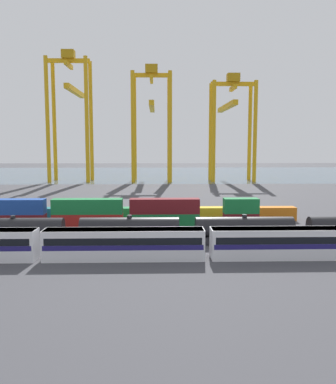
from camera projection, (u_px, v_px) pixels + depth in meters
ground_plane at (146, 198)px, 113.24m from camera, size 420.00×420.00×0.00m
harbour_water at (150, 174)px, 205.98m from camera, size 400.00×110.00×0.01m
passenger_train at (124, 243)px, 52.10m from camera, size 62.72×3.14×3.90m
freight_tank_row at (244, 230)px, 60.54m from camera, size 81.82×2.85×4.31m
shipping_container_1 at (10, 222)px, 70.98m from camera, size 12.10×2.44×2.60m
shipping_container_2 at (9, 207)px, 70.68m from camera, size 12.10×2.44×2.60m
shipping_container_3 at (88, 221)px, 71.35m from camera, size 12.10×2.44×2.60m
shipping_container_4 at (87, 206)px, 71.05m from camera, size 12.10×2.44×2.60m
shipping_container_5 at (165, 221)px, 71.72m from camera, size 12.10×2.44×2.60m
shipping_container_6 at (165, 206)px, 71.42m from camera, size 12.10×2.44×2.60m
shipping_container_7 at (241, 220)px, 72.09m from camera, size 6.04×2.44×2.60m
shipping_container_8 at (241, 206)px, 71.79m from camera, size 6.04×2.44×2.60m
shipping_container_10 at (51, 215)px, 77.94m from camera, size 12.10×2.44×2.60m
shipping_container_11 at (123, 214)px, 78.32m from camera, size 6.04×2.44×2.60m
shipping_container_12 at (194, 214)px, 78.69m from camera, size 12.10×2.44×2.60m
shipping_container_13 at (264, 214)px, 79.07m from camera, size 12.10×2.44×2.60m
gantry_crane_west at (71, 104)px, 162.72m from camera, size 16.45×35.51×50.71m
gantry_crane_central at (152, 113)px, 164.42m from camera, size 15.75×37.62×45.39m
gantry_crane_east at (231, 116)px, 166.03m from camera, size 17.69×39.59×42.19m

